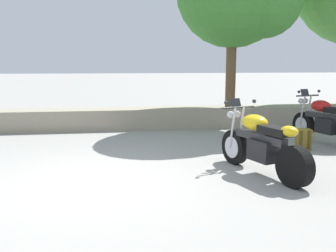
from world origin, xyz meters
name	(u,v)px	position (x,y,z in m)	size (l,w,h in m)	color
ground_plane	(89,184)	(0.00, 0.00, 0.00)	(120.00, 120.00, 0.00)	gray
stone_wall	(100,119)	(0.00, 4.80, 0.28)	(36.00, 0.80, 0.55)	gray
motorcycle_yellow_centre	(261,145)	(2.75, 0.14, 0.49)	(0.93, 2.01, 1.18)	black
motorcycle_red_far_right	(326,122)	(5.11, 2.20, 0.49)	(0.84, 2.04, 1.18)	black
rider_backpack	(304,139)	(4.29, 1.63, 0.24)	(0.33, 0.30, 0.47)	brown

